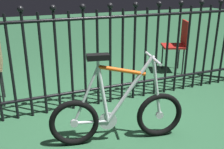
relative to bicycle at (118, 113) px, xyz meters
name	(u,v)px	position (x,y,z in m)	size (l,w,h in m)	color
ground_plane	(127,125)	(0.20, 0.22, -0.30)	(20.00, 20.00, 0.00)	#2B5B3A
iron_fence	(101,54)	(0.13, 0.84, 0.37)	(4.59, 0.07, 1.32)	black
bicycle	(118,113)	(0.00, 0.00, 0.00)	(1.31, 0.42, 0.90)	black
chair_red	(178,42)	(1.78, 1.54, 0.23)	(0.48, 0.48, 0.88)	black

